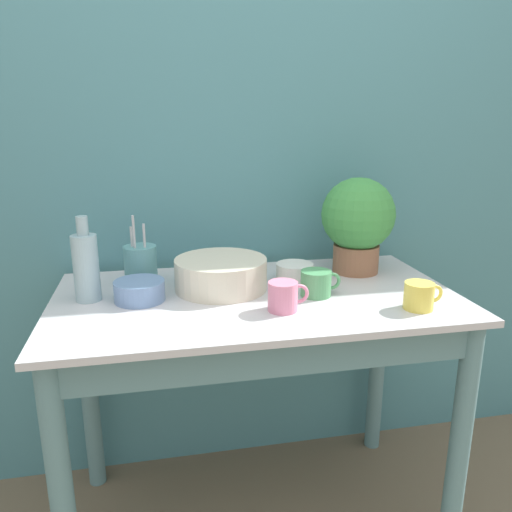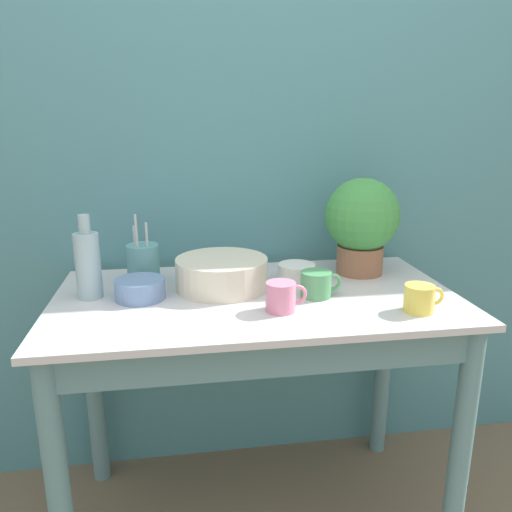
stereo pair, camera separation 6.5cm
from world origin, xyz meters
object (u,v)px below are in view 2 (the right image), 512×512
at_px(bottle_tall, 88,264).
at_px(mug_pink, 282,297).
at_px(bowl_wash_large, 222,273).
at_px(mug_green, 317,284).
at_px(potted_plant, 362,221).
at_px(utensil_cup, 143,263).
at_px(mug_yellow, 420,298).
at_px(bowl_small_enamel_white, 297,272).
at_px(bowl_small_blue, 140,289).

distance_m(bottle_tall, mug_pink, 0.57).
distance_m(bowl_wash_large, mug_green, 0.30).
xyz_separation_m(potted_plant, mug_pink, (-0.33, -0.30, -0.14)).
relative_size(bottle_tall, utensil_cup, 1.08).
bearing_deg(utensil_cup, mug_green, -22.48).
relative_size(bowl_wash_large, bottle_tall, 1.14).
bearing_deg(mug_pink, mug_green, 37.40).
bearing_deg(mug_yellow, mug_pink, 170.42).
relative_size(bowl_wash_large, utensil_cup, 1.23).
bearing_deg(bowl_wash_large, utensil_cup, 158.51).
height_order(bottle_tall, mug_pink, bottle_tall).
relative_size(bottle_tall, mug_green, 2.03).
bearing_deg(bowl_small_enamel_white, potted_plant, 11.50).
bearing_deg(potted_plant, bowl_small_blue, -168.74).
bearing_deg(bowl_small_blue, bowl_small_enamel_white, 11.14).
distance_m(mug_pink, bowl_small_blue, 0.42).
bearing_deg(potted_plant, bowl_wash_large, -169.59).
bearing_deg(bowl_wash_large, bowl_small_blue, -167.12).
xyz_separation_m(bowl_wash_large, mug_pink, (0.15, -0.21, -0.01)).
xyz_separation_m(mug_green, mug_pink, (-0.13, -0.10, 0.00)).
bearing_deg(mug_green, bowl_small_blue, 173.26).
bearing_deg(bowl_small_enamel_white, mug_green, -81.77).
bearing_deg(bottle_tall, mug_yellow, -15.62).
distance_m(bottle_tall, bowl_small_blue, 0.17).
relative_size(bottle_tall, bowl_small_blue, 1.70).
bearing_deg(bowl_small_enamel_white, bottle_tall, -174.37).
distance_m(potted_plant, bowl_small_enamel_white, 0.28).
relative_size(bowl_wash_large, bowl_small_blue, 1.95).
bearing_deg(bottle_tall, mug_green, -8.16).
relative_size(bowl_wash_large, mug_pink, 2.47).
distance_m(mug_green, bowl_small_enamel_white, 0.16).
xyz_separation_m(mug_yellow, bowl_small_enamel_white, (-0.27, 0.32, -0.01)).
height_order(bottle_tall, mug_yellow, bottle_tall).
distance_m(mug_yellow, bowl_small_enamel_white, 0.42).
distance_m(mug_green, mug_pink, 0.16).
bearing_deg(bowl_wash_large, mug_green, -23.36).
bearing_deg(utensil_cup, mug_yellow, -26.06).
bearing_deg(mug_pink, bowl_small_enamel_white, 67.95).
height_order(mug_pink, utensil_cup, utensil_cup).
distance_m(bowl_wash_large, mug_yellow, 0.59).
bearing_deg(mug_green, bottle_tall, 171.84).
xyz_separation_m(bowl_wash_large, bowl_small_enamel_white, (0.25, 0.04, -0.02)).
bearing_deg(mug_pink, potted_plant, 42.10).
height_order(bowl_wash_large, bottle_tall, bottle_tall).
relative_size(bottle_tall, bowl_small_enamel_white, 2.04).
distance_m(bowl_wash_large, bowl_small_blue, 0.25).
bearing_deg(mug_yellow, bowl_small_blue, 163.91).
bearing_deg(bottle_tall, bowl_small_blue, -13.12).
relative_size(mug_pink, bowl_small_enamel_white, 0.94).
height_order(mug_yellow, mug_green, same).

